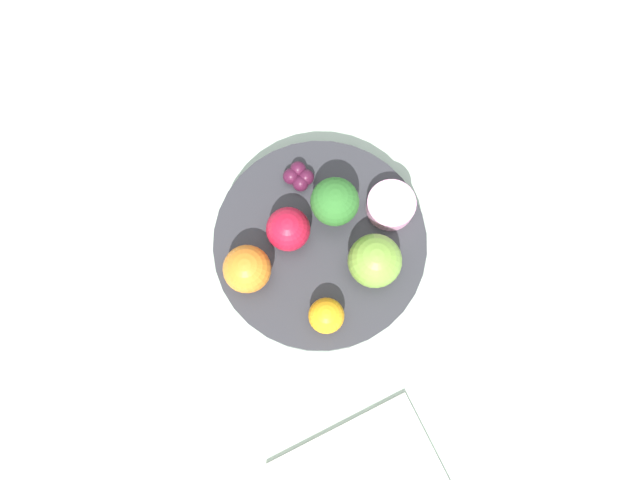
# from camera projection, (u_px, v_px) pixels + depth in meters

# --- Properties ---
(ground_plane) EXTENTS (6.00, 6.00, 0.00)m
(ground_plane) POSITION_uv_depth(u_px,v_px,m) (320.00, 252.00, 0.70)
(ground_plane) COLOR gray
(table_surface) EXTENTS (1.20, 1.20, 0.02)m
(table_surface) POSITION_uv_depth(u_px,v_px,m) (320.00, 250.00, 0.69)
(table_surface) COLOR #B2C6B2
(table_surface) RESTS_ON ground_plane
(bowl) EXTENTS (0.22, 0.22, 0.03)m
(bowl) POSITION_uv_depth(u_px,v_px,m) (320.00, 245.00, 0.67)
(bowl) COLOR #2D2D33
(bowl) RESTS_ON table_surface
(broccoli) EXTENTS (0.05, 0.05, 0.06)m
(broccoli) POSITION_uv_depth(u_px,v_px,m) (335.00, 202.00, 0.62)
(broccoli) COLOR #8CB76B
(broccoli) RESTS_ON bowl
(apple_red) EXTENTS (0.05, 0.05, 0.05)m
(apple_red) POSITION_uv_depth(u_px,v_px,m) (288.00, 229.00, 0.63)
(apple_red) COLOR #B7142D
(apple_red) RESTS_ON bowl
(apple_green) EXTENTS (0.05, 0.05, 0.05)m
(apple_green) POSITION_uv_depth(u_px,v_px,m) (375.00, 261.00, 0.62)
(apple_green) COLOR olive
(apple_green) RESTS_ON bowl
(orange_front) EXTENTS (0.04, 0.04, 0.04)m
(orange_front) POSITION_uv_depth(u_px,v_px,m) (322.00, 316.00, 0.62)
(orange_front) COLOR orange
(orange_front) RESTS_ON bowl
(orange_back) EXTENTS (0.05, 0.05, 0.05)m
(orange_back) POSITION_uv_depth(u_px,v_px,m) (247.00, 269.00, 0.62)
(orange_back) COLOR orange
(orange_back) RESTS_ON bowl
(grape_cluster) EXTENTS (0.03, 0.03, 0.02)m
(grape_cluster) POSITION_uv_depth(u_px,v_px,m) (299.00, 177.00, 0.66)
(grape_cluster) COLOR #47142D
(grape_cluster) RESTS_ON bowl
(small_cup) EXTENTS (0.05, 0.05, 0.02)m
(small_cup) POSITION_uv_depth(u_px,v_px,m) (391.00, 205.00, 0.65)
(small_cup) COLOR #EA9EC6
(small_cup) RESTS_ON bowl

